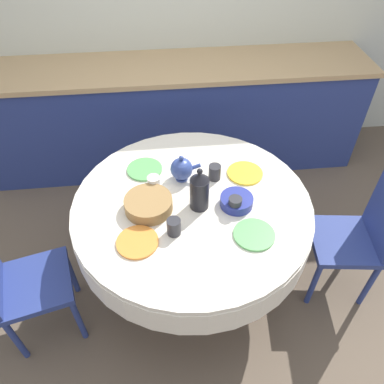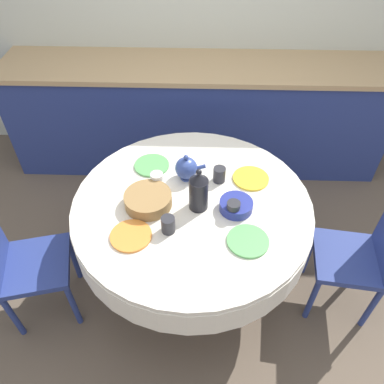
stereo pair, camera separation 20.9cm
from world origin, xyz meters
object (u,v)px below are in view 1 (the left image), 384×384
chair_left (360,233)px  coffee_carafe (199,191)px  teapot (182,169)px  chair_right (16,280)px

chair_left → coffee_carafe: 1.07m
chair_left → teapot: bearing=79.8°
chair_left → coffee_carafe: coffee_carafe is taller
chair_left → teapot: 1.17m
chair_left → chair_right: bearing=100.7°
coffee_carafe → chair_right: bearing=-168.2°
teapot → chair_left: bearing=-17.5°
chair_right → coffee_carafe: 1.13m
chair_left → coffee_carafe: (-0.99, 0.10, 0.37)m
chair_left → coffee_carafe: bearing=91.7°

